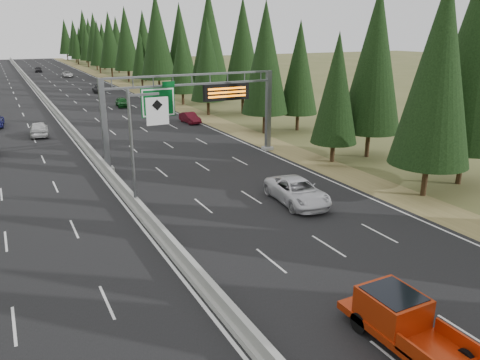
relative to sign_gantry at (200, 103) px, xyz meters
name	(u,v)px	position (x,y,z in m)	size (l,w,h in m)	color
road	(46,102)	(-8.92, 45.12, -5.23)	(32.00, 260.00, 0.08)	black
shoulder_right	(150,96)	(8.88, 45.12, -5.24)	(3.60, 260.00, 0.06)	olive
median_barrier	(46,100)	(-8.92, 45.12, -4.85)	(0.70, 260.00, 0.85)	gray
sign_gantry	(200,103)	(0.00, 0.00, 0.00)	(16.75, 0.98, 7.80)	slate
hov_sign_pole	(140,141)	(-8.33, -9.92, -0.54)	(2.80, 0.50, 8.00)	slate
tree_row_right	(197,45)	(13.32, 32.75, 3.98)	(11.30, 245.72, 18.50)	black
silver_minivan	(297,191)	(1.39, -13.84, -4.36)	(2.76, 5.99, 1.67)	silver
red_pickup	(401,318)	(-3.76, -28.41, -4.13)	(2.10, 5.87, 1.91)	black
car_ahead_green	(122,102)	(1.11, 34.17, -4.47)	(1.69, 4.21, 1.43)	#114D19
car_ahead_dkred	(190,118)	(5.58, 16.85, -4.52)	(1.42, 4.07, 1.34)	#4C0A15
car_ahead_dkgrey	(98,89)	(1.34, 53.71, -4.52)	(1.87, 4.60, 1.34)	black
car_ahead_white	(67,74)	(0.65, 88.15, -4.49)	(2.31, 5.01, 1.39)	#BBBBBB
car_ahead_far	(38,69)	(-4.51, 106.97, -4.43)	(1.80, 4.48, 1.53)	black
car_onc_white	(39,129)	(-12.45, 17.52, -4.37)	(1.94, 4.83, 1.64)	silver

